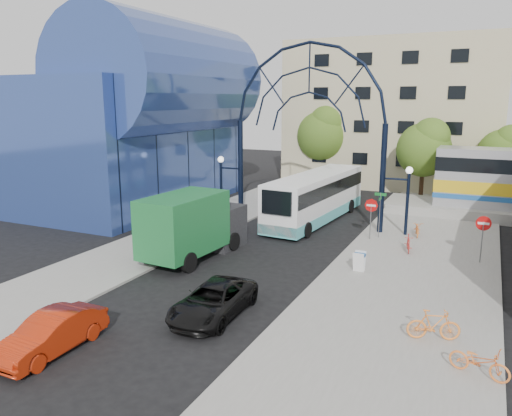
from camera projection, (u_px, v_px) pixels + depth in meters
The scene contains 21 objects.
ground at pixel (199, 297), 21.78m from camera, with size 120.00×120.00×0.00m, color black.
sidewalk_east at pixel (402, 294), 21.99m from camera, with size 8.00×56.00×0.12m, color gray.
plaza_west at pixel (158, 243), 29.76m from camera, with size 5.00×50.00×0.12m, color gray.
gateway_arch at pixel (309, 98), 32.33m from camera, with size 13.64×0.44×12.10m.
stop_sign at pixel (371, 209), 29.98m from camera, with size 0.80×0.07×2.50m.
do_not_enter_sign at pixel (483, 228), 25.65m from camera, with size 0.76×0.07×2.48m.
street_name_sign at pixel (380, 206), 30.32m from camera, with size 0.70×0.70×2.80m.
sandwich_board at pixel (359, 259), 24.59m from camera, with size 0.55×0.61×0.99m.
transit_hall at pixel (131, 122), 39.95m from camera, with size 16.50×18.00×14.50m.
apartment_block at pixel (396, 114), 50.39m from camera, with size 20.00×12.10×14.00m.
tree_north_a at pixel (425, 147), 41.20m from camera, with size 4.48×4.48×7.00m.
tree_north_b at pixel (324, 132), 48.73m from camera, with size 5.12×5.12×8.00m.
tree_north_c at pixel (505, 152), 40.56m from camera, with size 4.16×4.16×6.50m.
city_bus at pixel (316, 197), 35.14m from camera, with size 3.64×12.30×3.33m.
green_truck at pixel (194, 225), 27.02m from camera, with size 3.12×7.26×3.59m.
black_suv at pixel (213, 301), 19.74m from camera, with size 2.15×4.67×1.30m, color black.
red_sedan at pixel (51, 333), 16.93m from camera, with size 1.44×4.12×1.36m, color #B2250A.
bike_near_a at pixel (417, 229), 31.01m from camera, with size 0.61×1.76×0.92m, color orange.
bike_near_b at pixel (408, 243), 27.82m from camera, with size 0.45×1.58×0.95m, color red.
bike_far_a at pixel (479, 361), 15.28m from camera, with size 0.64×1.84×0.97m, color orange.
bike_far_b at pixel (434, 325), 17.58m from camera, with size 0.53×1.86×1.12m, color orange.
Camera 1 is at (10.92, -17.45, 8.47)m, focal length 35.00 mm.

